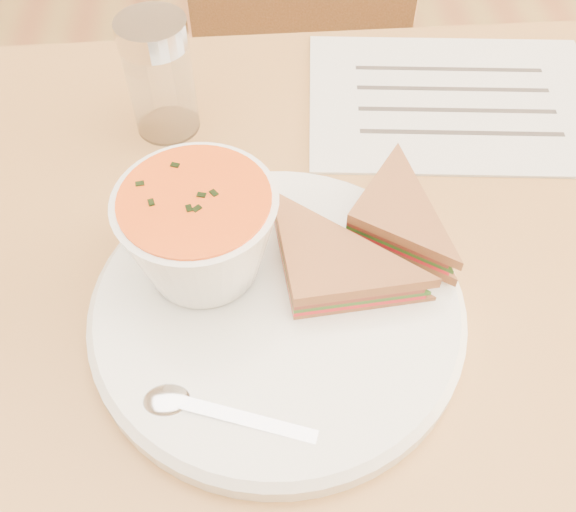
{
  "coord_description": "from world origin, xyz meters",
  "views": [
    {
      "loc": [
        -0.01,
        -0.32,
        1.18
      ],
      "look_at": [
        0.02,
        -0.02,
        0.8
      ],
      "focal_mm": 40.0,
      "sensor_mm": 36.0,
      "label": 1
    }
  ],
  "objects_px": {
    "dining_table": "(273,446)",
    "condiment_shaker": "(160,77)",
    "chair_far": "(270,178)",
    "soup_bowl": "(201,237)",
    "plate": "(277,309)"
  },
  "relations": [
    {
      "from": "dining_table",
      "to": "condiment_shaker",
      "type": "xyz_separation_m",
      "value": [
        -0.09,
        0.2,
        0.43
      ]
    },
    {
      "from": "chair_far",
      "to": "soup_bowl",
      "type": "distance_m",
      "value": 0.61
    },
    {
      "from": "dining_table",
      "to": "chair_far",
      "type": "distance_m",
      "value": 0.45
    },
    {
      "from": "chair_far",
      "to": "condiment_shaker",
      "type": "relative_size",
      "value": 6.99
    },
    {
      "from": "dining_table",
      "to": "plate",
      "type": "xyz_separation_m",
      "value": [
        0.01,
        -0.04,
        0.38
      ]
    },
    {
      "from": "chair_far",
      "to": "condiment_shaker",
      "type": "height_order",
      "value": "condiment_shaker"
    },
    {
      "from": "dining_table",
      "to": "chair_far",
      "type": "height_order",
      "value": "chair_far"
    },
    {
      "from": "dining_table",
      "to": "condiment_shaker",
      "type": "distance_m",
      "value": 0.48
    },
    {
      "from": "plate",
      "to": "soup_bowl",
      "type": "bearing_deg",
      "value": 146.04
    },
    {
      "from": "chair_far",
      "to": "plate",
      "type": "relative_size",
      "value": 2.81
    },
    {
      "from": "chair_far",
      "to": "soup_bowl",
      "type": "xyz_separation_m",
      "value": [
        -0.07,
        -0.46,
        0.4
      ]
    },
    {
      "from": "dining_table",
      "to": "soup_bowl",
      "type": "distance_m",
      "value": 0.44
    },
    {
      "from": "soup_bowl",
      "to": "condiment_shaker",
      "type": "distance_m",
      "value": 0.2
    },
    {
      "from": "condiment_shaker",
      "to": "dining_table",
      "type": "bearing_deg",
      "value": -66.15
    },
    {
      "from": "soup_bowl",
      "to": "condiment_shaker",
      "type": "bearing_deg",
      "value": 101.16
    }
  ]
}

